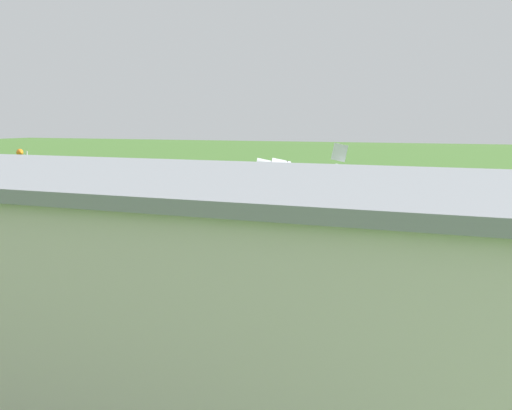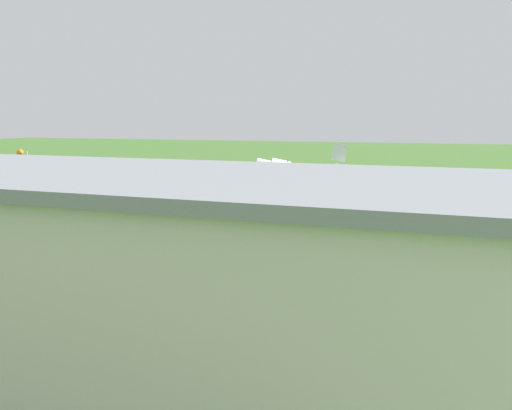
# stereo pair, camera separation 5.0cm
# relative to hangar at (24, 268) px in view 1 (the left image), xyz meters

# --- Properties ---
(ground_plane) EXTENTS (400.00, 400.00, 0.00)m
(ground_plane) POSITION_rel_hangar_xyz_m (1.84, -37.15, -3.51)
(ground_plane) COLOR #3D6628
(hangar) EXTENTS (39.71, 15.21, 7.01)m
(hangar) POSITION_rel_hangar_xyz_m (0.00, 0.00, 0.00)
(hangar) COLOR beige
(hangar) RESTS_ON ground_plane
(biplane) EXTENTS (7.98, 8.51, 4.26)m
(biplane) POSITION_rel_hangar_xyz_m (4.68, -36.84, 0.71)
(biplane) COLOR silver
(person_at_fence_line) EXTENTS (0.48, 0.48, 1.70)m
(person_at_fence_line) POSITION_rel_hangar_xyz_m (-12.97, -16.14, -2.67)
(person_at_fence_line) COLOR #33723F
(person_at_fence_line) RESTS_ON ground_plane
(windsock) EXTENTS (1.44, 1.34, 5.89)m
(windsock) POSITION_rel_hangar_xyz_m (28.71, -33.07, 1.66)
(windsock) COLOR silver
(windsock) RESTS_ON ground_plane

